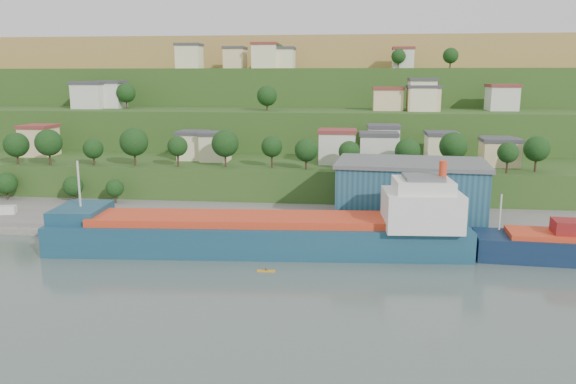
# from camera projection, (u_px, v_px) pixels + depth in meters

# --- Properties ---
(ground) EXTENTS (500.00, 500.00, 0.00)m
(ground) POSITION_uv_depth(u_px,v_px,m) (225.00, 264.00, 98.35)
(ground) COLOR #4B5B57
(ground) RESTS_ON ground
(quay) EXTENTS (220.00, 26.00, 4.00)m
(quay) POSITION_uv_depth(u_px,v_px,m) (342.00, 226.00, 123.39)
(quay) COLOR slate
(quay) RESTS_ON ground
(pebble_beach) EXTENTS (40.00, 18.00, 2.40)m
(pebble_beach) POSITION_uv_depth(u_px,v_px,m) (7.00, 223.00, 125.84)
(pebble_beach) COLOR slate
(pebble_beach) RESTS_ON ground
(hillside) EXTENTS (360.00, 211.00, 96.00)m
(hillside) POSITION_uv_depth(u_px,v_px,m) (305.00, 147.00, 262.52)
(hillside) COLOR #284719
(hillside) RESTS_ON ground
(cargo_ship_near) EXTENTS (78.28, 17.43, 19.94)m
(cargo_ship_near) POSITION_uv_depth(u_px,v_px,m) (271.00, 235.00, 104.57)
(cargo_ship_near) COLOR navy
(cargo_ship_near) RESTS_ON ground
(warehouse) EXTENTS (32.54, 21.64, 12.80)m
(warehouse) POSITION_uv_depth(u_px,v_px,m) (410.00, 191.00, 119.28)
(warehouse) COLOR navy
(warehouse) RESTS_ON quay
(caravan) EXTENTS (6.00, 3.70, 2.61)m
(caravan) POSITION_uv_depth(u_px,v_px,m) (3.00, 212.00, 125.70)
(caravan) COLOR silver
(caravan) RESTS_ON pebble_beach
(dinghy) EXTENTS (4.18, 2.30, 0.79)m
(dinghy) POSITION_uv_depth(u_px,v_px,m) (35.00, 217.00, 124.72)
(dinghy) COLOR silver
(dinghy) RESTS_ON pebble_beach
(kayak_orange) EXTENTS (3.64, 1.30, 0.90)m
(kayak_orange) POSITION_uv_depth(u_px,v_px,m) (170.00, 256.00, 101.78)
(kayak_orange) COLOR orange
(kayak_orange) RESTS_ON ground
(kayak_yellow) EXTENTS (3.13, 0.66, 0.78)m
(kayak_yellow) POSITION_uv_depth(u_px,v_px,m) (266.00, 270.00, 94.43)
(kayak_yellow) COLOR orange
(kayak_yellow) RESTS_ON ground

